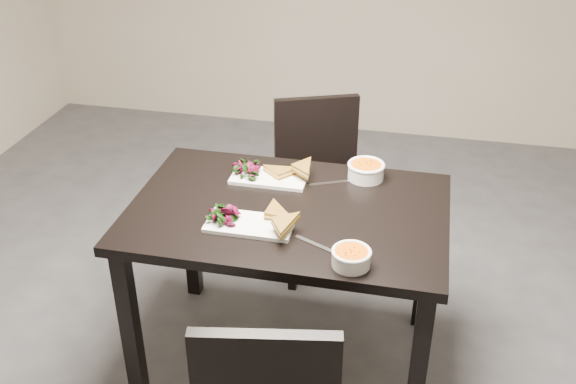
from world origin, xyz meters
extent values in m
plane|color=#47474C|center=(0.00, 0.00, 0.00)|extent=(5.00, 5.00, 0.00)
cube|color=black|center=(-0.16, 0.09, 0.73)|extent=(1.20, 0.80, 0.04)
cube|color=black|center=(-0.70, -0.25, 0.35)|extent=(0.06, 0.06, 0.71)
cube|color=black|center=(0.38, -0.25, 0.35)|extent=(0.06, 0.06, 0.71)
cube|color=black|center=(-0.70, 0.43, 0.35)|extent=(0.06, 0.06, 0.71)
cube|color=black|center=(0.38, 0.43, 0.35)|extent=(0.06, 0.06, 0.71)
cube|color=black|center=(-0.13, 0.79, 0.43)|extent=(0.55, 0.55, 0.04)
cube|color=black|center=(-0.23, 0.56, 0.21)|extent=(0.05, 0.05, 0.41)
cube|color=black|center=(0.10, 0.69, 0.21)|extent=(0.05, 0.05, 0.41)
cube|color=black|center=(-0.37, 0.89, 0.21)|extent=(0.05, 0.05, 0.41)
cube|color=black|center=(-0.03, 1.02, 0.21)|extent=(0.05, 0.05, 0.41)
cube|color=black|center=(-0.20, 0.97, 0.65)|extent=(0.41, 0.19, 0.40)
cube|color=white|center=(-0.26, -0.06, 0.76)|extent=(0.32, 0.16, 0.02)
cylinder|color=white|center=(0.13, -0.22, 0.77)|extent=(0.13, 0.13, 0.05)
cylinder|color=orange|center=(0.13, -0.22, 0.80)|extent=(0.11, 0.11, 0.02)
torus|color=white|center=(0.13, -0.22, 0.80)|extent=(0.13, 0.13, 0.01)
cube|color=silver|center=(0.00, -0.13, 0.75)|extent=(0.17, 0.09, 0.00)
cube|color=white|center=(-0.28, 0.29, 0.76)|extent=(0.31, 0.15, 0.02)
cylinder|color=white|center=(0.10, 0.39, 0.78)|extent=(0.15, 0.15, 0.06)
cylinder|color=orange|center=(0.10, 0.39, 0.80)|extent=(0.13, 0.13, 0.02)
torus|color=white|center=(0.10, 0.39, 0.81)|extent=(0.15, 0.15, 0.01)
cube|color=silver|center=(-0.04, 0.31, 0.75)|extent=(0.17, 0.09, 0.00)
camera|label=1|loc=(0.30, -2.00, 2.06)|focal=41.43mm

